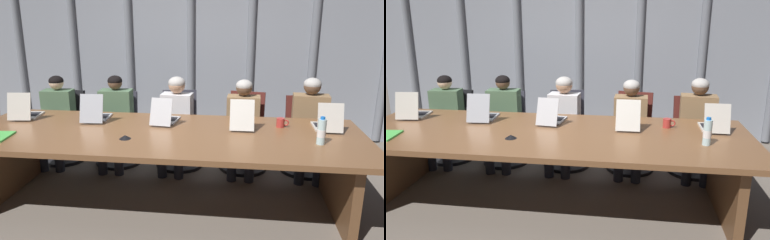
% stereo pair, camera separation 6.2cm
% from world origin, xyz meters
% --- Properties ---
extents(ground_plane, '(13.02, 13.02, 0.00)m').
position_xyz_m(ground_plane, '(0.00, 0.00, 0.00)').
color(ground_plane, '#6B6056').
extents(conference_table, '(3.86, 1.35, 0.76)m').
position_xyz_m(conference_table, '(0.00, 0.00, 0.61)').
color(conference_table, brown).
rests_on(conference_table, ground_plane).
extents(curtain_backdrop, '(6.51, 0.17, 2.91)m').
position_xyz_m(curtain_backdrop, '(-0.00, 2.29, 1.45)').
color(curtain_backdrop, gray).
rests_on(curtain_backdrop, ground_plane).
extents(laptop_left_end, '(0.29, 0.41, 0.30)m').
position_xyz_m(laptop_left_end, '(-1.60, 0.32, 0.82)').
color(laptop_left_end, beige).
rests_on(laptop_left_end, conference_table).
extents(laptop_left_mid, '(0.27, 0.43, 0.31)m').
position_xyz_m(laptop_left_mid, '(-0.79, 0.33, 0.82)').
color(laptop_left_mid, '#A8ADB7').
rests_on(laptop_left_mid, conference_table).
extents(laptop_center, '(0.26, 0.43, 0.28)m').
position_xyz_m(laptop_center, '(-0.04, 0.33, 0.81)').
color(laptop_center, '#BCBCC1').
rests_on(laptop_center, conference_table).
extents(laptop_right_mid, '(0.24, 0.47, 0.30)m').
position_xyz_m(laptop_right_mid, '(0.76, 0.29, 0.82)').
color(laptop_right_mid, beige).
rests_on(laptop_right_mid, conference_table).
extents(laptop_right_end, '(0.24, 0.38, 0.29)m').
position_xyz_m(laptop_right_end, '(1.59, 0.29, 0.82)').
color(laptop_right_end, beige).
rests_on(laptop_right_end, conference_table).
extents(office_chair_left_end, '(0.60, 0.60, 0.89)m').
position_xyz_m(office_chair_left_end, '(-1.54, 1.06, 0.33)').
color(office_chair_left_end, black).
rests_on(office_chair_left_end, ground_plane).
extents(office_chair_left_mid, '(0.60, 0.60, 0.89)m').
position_xyz_m(office_chair_left_mid, '(-0.80, 1.06, 0.33)').
color(office_chair_left_mid, '#2D2D38').
rests_on(office_chair_left_mid, ground_plane).
extents(office_chair_center, '(0.60, 0.61, 0.93)m').
position_xyz_m(office_chair_center, '(-0.00, 1.06, 0.34)').
color(office_chair_center, '#2D2D38').
rests_on(office_chair_center, ground_plane).
extents(office_chair_right_mid, '(0.60, 0.61, 0.93)m').
position_xyz_m(office_chair_right_mid, '(0.81, 1.06, 0.34)').
color(office_chair_right_mid, '#511E19').
rests_on(office_chair_right_mid, ground_plane).
extents(office_chair_right_end, '(0.60, 0.60, 0.89)m').
position_xyz_m(office_chair_right_end, '(1.55, 1.06, 0.33)').
color(office_chair_right_end, '#511E19').
rests_on(office_chair_right_end, ground_plane).
extents(person_left_end, '(0.41, 0.57, 1.12)m').
position_xyz_m(person_left_end, '(-1.55, 0.90, 0.62)').
color(person_left_end, '#4C6B4C').
rests_on(person_left_end, ground_plane).
extents(person_left_mid, '(0.42, 0.56, 1.14)m').
position_xyz_m(person_left_mid, '(-0.79, 0.91, 0.63)').
color(person_left_mid, '#4C6B4C').
rests_on(person_left_mid, ground_plane).
extents(person_center, '(0.40, 0.56, 1.14)m').
position_xyz_m(person_center, '(-0.03, 0.91, 0.65)').
color(person_center, silver).
rests_on(person_center, ground_plane).
extents(person_right_mid, '(0.41, 0.56, 1.12)m').
position_xyz_m(person_right_mid, '(0.78, 0.91, 0.63)').
color(person_right_mid, olive).
rests_on(person_right_mid, ground_plane).
extents(person_right_end, '(0.45, 0.57, 1.16)m').
position_xyz_m(person_right_end, '(1.55, 0.91, 0.65)').
color(person_right_end, olive).
rests_on(person_right_end, ground_plane).
extents(water_bottle_primary, '(0.07, 0.07, 0.25)m').
position_xyz_m(water_bottle_primary, '(1.44, -0.16, 0.87)').
color(water_bottle_primary, silver).
rests_on(water_bottle_primary, conference_table).
extents(coffee_mug_near, '(0.13, 0.08, 0.09)m').
position_xyz_m(coffee_mug_near, '(1.15, 0.31, 0.81)').
color(coffee_mug_near, '#B2332D').
rests_on(coffee_mug_near, conference_table).
extents(conference_mic_left_side, '(0.11, 0.11, 0.03)m').
position_xyz_m(conference_mic_left_side, '(-0.30, -0.24, 0.78)').
color(conference_mic_left_side, black).
rests_on(conference_mic_left_side, conference_table).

